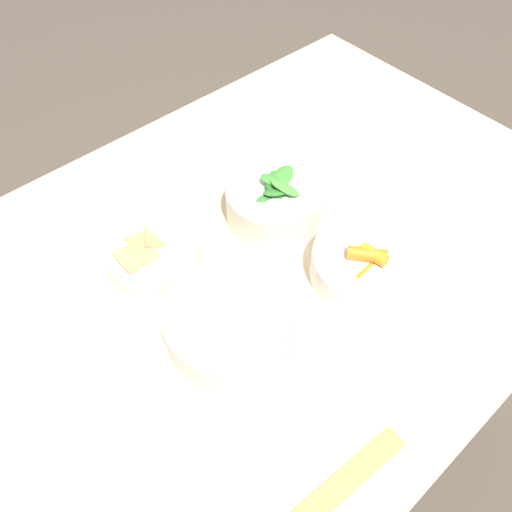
{
  "coord_description": "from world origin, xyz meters",
  "views": [
    {
      "loc": [
        0.3,
        0.37,
        1.37
      ],
      "look_at": [
        -0.0,
        0.02,
        0.77
      ],
      "focal_mm": 35.0,
      "sensor_mm": 36.0,
      "label": 1
    }
  ],
  "objects_px": {
    "bowl_carrots": "(366,264)",
    "bowl_cookies": "(152,252)",
    "ruler": "(321,503)",
    "bowl_beans_hotdog": "(230,320)",
    "bowl_greens": "(274,199)"
  },
  "relations": [
    {
      "from": "bowl_beans_hotdog",
      "to": "bowl_cookies",
      "type": "relative_size",
      "value": 1.25
    },
    {
      "from": "ruler",
      "to": "bowl_carrots",
      "type": "bearing_deg",
      "value": -146.83
    },
    {
      "from": "bowl_greens",
      "to": "bowl_beans_hotdog",
      "type": "distance_m",
      "value": 0.23
    },
    {
      "from": "bowl_carrots",
      "to": "bowl_greens",
      "type": "bearing_deg",
      "value": -84.28
    },
    {
      "from": "bowl_beans_hotdog",
      "to": "ruler",
      "type": "distance_m",
      "value": 0.25
    },
    {
      "from": "bowl_carrots",
      "to": "ruler",
      "type": "relative_size",
      "value": 0.65
    },
    {
      "from": "bowl_cookies",
      "to": "ruler",
      "type": "height_order",
      "value": "bowl_cookies"
    },
    {
      "from": "bowl_greens",
      "to": "ruler",
      "type": "bearing_deg",
      "value": 54.53
    },
    {
      "from": "bowl_carrots",
      "to": "bowl_greens",
      "type": "height_order",
      "value": "bowl_greens"
    },
    {
      "from": "bowl_carrots",
      "to": "bowl_beans_hotdog",
      "type": "xyz_separation_m",
      "value": [
        0.22,
        -0.06,
        0.0
      ]
    },
    {
      "from": "ruler",
      "to": "bowl_greens",
      "type": "bearing_deg",
      "value": -125.47
    },
    {
      "from": "bowl_greens",
      "to": "bowl_cookies",
      "type": "relative_size",
      "value": 1.08
    },
    {
      "from": "bowl_carrots",
      "to": "bowl_cookies",
      "type": "bearing_deg",
      "value": -46.05
    },
    {
      "from": "ruler",
      "to": "bowl_beans_hotdog",
      "type": "bearing_deg",
      "value": -105.03
    },
    {
      "from": "bowl_cookies",
      "to": "bowl_carrots",
      "type": "bearing_deg",
      "value": 133.95
    }
  ]
}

